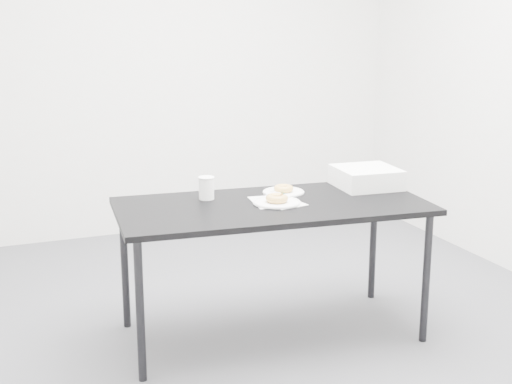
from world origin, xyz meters
name	(u,v)px	position (x,y,z in m)	size (l,w,h in m)	color
floor	(246,326)	(0.00, 0.00, 0.00)	(4.00, 4.00, 0.00)	#4A4A4F
wall_back	(152,62)	(0.00, 2.00, 1.35)	(4.00, 0.02, 2.70)	white
table	(272,214)	(0.10, -0.15, 0.68)	(1.68, 0.90, 0.74)	black
scorecard	(272,202)	(0.11, -0.12, 0.74)	(0.21, 0.26, 0.00)	white
logo_patch	(281,196)	(0.20, -0.03, 0.74)	(0.04, 0.04, 0.00)	green
pen	(278,196)	(0.18, -0.04, 0.74)	(0.01, 0.01, 0.12)	#0D915A
napkin	(285,204)	(0.15, -0.19, 0.74)	(0.17, 0.17, 0.00)	white
plate_near	(277,203)	(0.12, -0.16, 0.74)	(0.25, 0.25, 0.01)	white
donut_near	(277,198)	(0.12, -0.16, 0.77)	(0.12, 0.12, 0.04)	gold
plate_far	(284,192)	(0.25, 0.05, 0.74)	(0.23, 0.23, 0.01)	white
donut_far	(284,188)	(0.25, 0.05, 0.76)	(0.11, 0.11, 0.04)	gold
coffee_cup	(206,188)	(-0.20, 0.07, 0.80)	(0.08, 0.08, 0.12)	white
cup_lid	(272,193)	(0.17, 0.03, 0.74)	(0.10, 0.10, 0.01)	white
bakery_box	(366,177)	(0.74, 0.00, 0.79)	(0.34, 0.34, 0.11)	white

